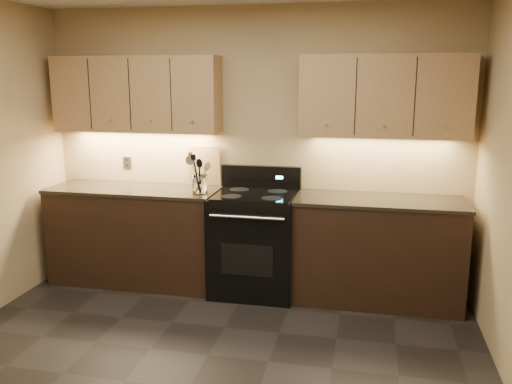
# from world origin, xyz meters

# --- Properties ---
(wall_back) EXTENTS (4.00, 0.04, 2.60)m
(wall_back) POSITION_xyz_m (0.00, 2.00, 1.30)
(wall_back) COLOR tan
(wall_back) RESTS_ON ground
(counter_left) EXTENTS (1.62, 0.62, 0.93)m
(counter_left) POSITION_xyz_m (-1.10, 1.70, 0.47)
(counter_left) COLOR black
(counter_left) RESTS_ON ground
(counter_right) EXTENTS (1.46, 0.62, 0.93)m
(counter_right) POSITION_xyz_m (1.18, 1.70, 0.47)
(counter_right) COLOR black
(counter_right) RESTS_ON ground
(stove) EXTENTS (0.76, 0.68, 1.14)m
(stove) POSITION_xyz_m (0.08, 1.68, 0.48)
(stove) COLOR black
(stove) RESTS_ON ground
(upper_cab_left) EXTENTS (1.60, 0.30, 0.70)m
(upper_cab_left) POSITION_xyz_m (-1.10, 1.85, 1.80)
(upper_cab_left) COLOR tan
(upper_cab_left) RESTS_ON wall_back
(upper_cab_right) EXTENTS (1.44, 0.30, 0.70)m
(upper_cab_right) POSITION_xyz_m (1.18, 1.85, 1.80)
(upper_cab_right) COLOR tan
(upper_cab_right) RESTS_ON wall_back
(outlet_plate) EXTENTS (0.08, 0.01, 0.12)m
(outlet_plate) POSITION_xyz_m (-1.30, 1.99, 1.12)
(outlet_plate) COLOR #B2B5BA
(outlet_plate) RESTS_ON wall_back
(utensil_crock) EXTENTS (0.17, 0.17, 0.17)m
(utensil_crock) POSITION_xyz_m (-0.42, 1.62, 1.01)
(utensil_crock) COLOR white
(utensil_crock) RESTS_ON counter_left
(cutting_board) EXTENTS (0.31, 0.07, 0.39)m
(cutting_board) POSITION_xyz_m (-0.48, 1.97, 1.12)
(cutting_board) COLOR tan
(cutting_board) RESTS_ON counter_left
(wooden_spoon) EXTENTS (0.17, 0.11, 0.28)m
(wooden_spoon) POSITION_xyz_m (-0.45, 1.61, 1.09)
(wooden_spoon) COLOR tan
(wooden_spoon) RESTS_ON utensil_crock
(black_spoon) EXTENTS (0.09, 0.16, 0.32)m
(black_spoon) POSITION_xyz_m (-0.42, 1.64, 1.10)
(black_spoon) COLOR black
(black_spoon) RESTS_ON utensil_crock
(black_turner) EXTENTS (0.16, 0.11, 0.37)m
(black_turner) POSITION_xyz_m (-0.41, 1.59, 1.12)
(black_turner) COLOR black
(black_turner) RESTS_ON utensil_crock
(steel_spatula) EXTENTS (0.22, 0.13, 0.38)m
(steel_spatula) POSITION_xyz_m (-0.40, 1.63, 1.13)
(steel_spatula) COLOR silver
(steel_spatula) RESTS_ON utensil_crock
(steel_skimmer) EXTENTS (0.24, 0.15, 0.35)m
(steel_skimmer) POSITION_xyz_m (-0.38, 1.60, 1.11)
(steel_skimmer) COLOR silver
(steel_skimmer) RESTS_ON utensil_crock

